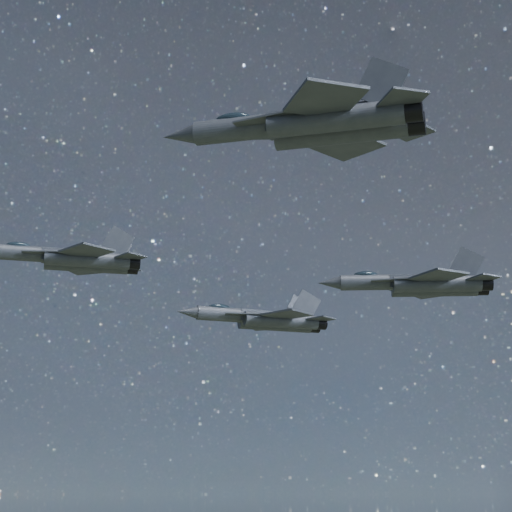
{
  "coord_description": "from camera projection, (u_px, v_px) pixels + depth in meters",
  "views": [
    {
      "loc": [
        -5.3,
        -70.3,
        126.37
      ],
      "look_at": [
        -1.68,
        3.75,
        147.09
      ],
      "focal_mm": 60.0,
      "sensor_mm": 36.0,
      "label": 1
    }
  ],
  "objects": [
    {
      "name": "jet_left",
      "position": [
        266.0,
        319.0,
        96.92
      ],
      "size": [
        18.17,
        12.32,
        4.57
      ],
      "rotation": [
        0.0,
        0.0,
        0.27
      ],
      "color": "#32363E"
    },
    {
      "name": "jet_slot",
      "position": [
        421.0,
        284.0,
        78.02
      ],
      "size": [
        16.44,
        11.51,
        4.14
      ],
      "rotation": [
        0.0,
        0.0,
        -0.11
      ],
      "color": "#32363E"
    },
    {
      "name": "jet_right",
      "position": [
        316.0,
        124.0,
        56.25
      ],
      "size": [
        18.6,
        12.5,
        4.7
      ],
      "rotation": [
        0.0,
        0.0,
        -0.31
      ],
      "color": "#32363E"
    },
    {
      "name": "jet_lead",
      "position": [
        73.0,
        259.0,
        76.6
      ],
      "size": [
        15.77,
        10.85,
        3.96
      ],
      "rotation": [
        0.0,
        0.0,
        0.19
      ],
      "color": "#32363E"
    }
  ]
}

